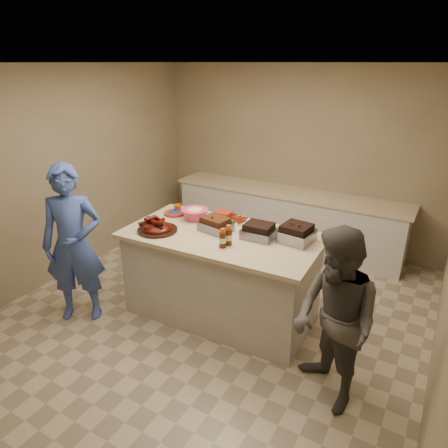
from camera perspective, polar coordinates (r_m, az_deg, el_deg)
The scene contains 20 objects.
room at distance 4.71m, azimuth -1.87°, elevation -12.91°, with size 4.50×5.00×2.70m, color #8D7D5C, non-canonical shape.
back_counter at distance 6.25m, azimuth 8.81°, elevation 0.75°, with size 3.60×0.64×0.90m, color beige, non-canonical shape.
island at distance 4.76m, azimuth -0.31°, elevation -12.51°, with size 2.10×1.11×1.00m, color beige, non-canonical shape.
rib_platter at distance 4.41m, azimuth -9.47°, elevation -0.98°, with size 0.44×0.44×0.18m, color #460A03, non-canonical shape.
pulled_pork_tray at distance 4.36m, azimuth -1.19°, elevation -0.97°, with size 0.33×0.25×0.10m, color #47230F.
brisket_tray at distance 4.20m, azimuth 4.97°, elevation -1.97°, with size 0.33×0.27×0.10m, color black.
roasting_pan at distance 4.16m, azimuth 10.21°, elevation -2.48°, with size 0.32×0.32×0.13m, color gray.
coleslaw_bowl at distance 4.68m, azimuth -4.14°, elevation 0.65°, with size 0.31×0.31×0.22m, color #D33760, non-canonical shape.
sausage_plate at distance 4.63m, azimuth 1.94°, elevation 0.45°, with size 0.29×0.29×0.05m, color silver.
mac_cheese_dish at distance 4.34m, azimuth 9.51°, elevation -1.41°, with size 0.28×0.21×0.08m, color orange.
bbq_bottle_a at distance 3.97m, azimuth -0.21°, elevation -3.35°, with size 0.07×0.07×0.20m, color #421A07.
bbq_bottle_b at distance 4.03m, azimuth 0.62°, elevation -2.97°, with size 0.07×0.07×0.21m, color #421A07.
mustard_bottle at distance 4.34m, azimuth -0.86°, elevation -1.04°, with size 0.04×0.04×0.12m, color #E7B500.
sauce_bowl at distance 4.55m, azimuth 0.34°, elevation 0.07°, with size 0.14×0.04×0.14m, color silver.
plate_stack_large at distance 4.86m, azimuth -7.06°, elevation 1.37°, with size 0.25×0.25×0.03m, color #9C1F0F.
plate_stack_small at distance 4.55m, azimuth -9.48°, elevation -0.23°, with size 0.20×0.20×0.03m, color #9C1F0F.
plastic_cup at distance 4.94m, azimuth -6.57°, elevation 1.75°, with size 0.10×0.09×0.10m, color #AC4D08.
basket_stack at distance 4.67m, azimuth -0.14°, elevation 0.69°, with size 0.19×0.14×0.09m, color #9C1F0F.
guest_blue at distance 5.00m, azimuth -19.34°, elevation -12.03°, with size 0.65×1.77×0.42m, color #3B55A7.
guest_gray at distance 3.89m, azimuth 14.30°, elevation -22.75°, with size 0.76×1.57×0.60m, color #54514C.
Camera 1 is at (2.07, -3.25, 2.71)m, focal length 32.00 mm.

